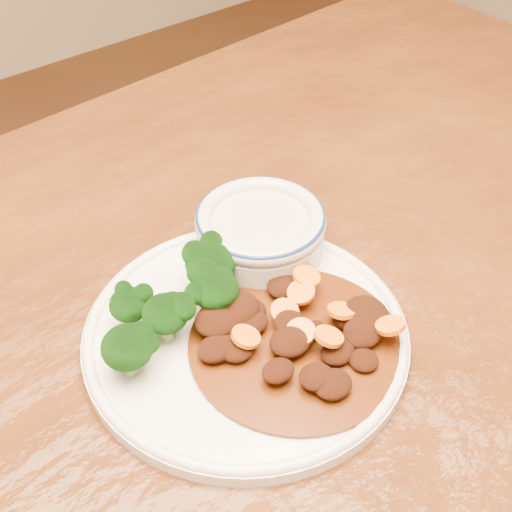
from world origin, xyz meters
TOP-DOWN VIEW (x-y plane):
  - dining_table at (0.00, 0.00)m, footprint 1.55×0.99m
  - dinner_plate at (0.02, 0.00)m, footprint 0.28×0.28m
  - broccoli_florets at (-0.02, 0.05)m, footprint 0.15×0.08m
  - mince_stew at (0.05, -0.03)m, footprint 0.18×0.18m
  - dip_bowl at (0.10, 0.08)m, footprint 0.13×0.13m

SIDE VIEW (x-z plane):
  - dining_table at x=0.00m, z-range 0.30..1.05m
  - dinner_plate at x=0.02m, z-range 0.75..0.77m
  - mince_stew at x=0.05m, z-range 0.76..0.79m
  - dip_bowl at x=0.10m, z-range 0.75..0.81m
  - broccoli_florets at x=-0.02m, z-range 0.77..0.82m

